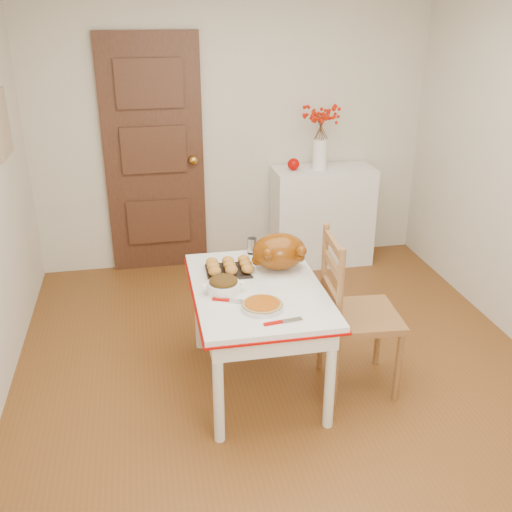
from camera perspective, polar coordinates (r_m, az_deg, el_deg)
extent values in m
cube|color=brown|center=(3.96, 2.73, -11.69)|extent=(3.50, 4.00, 0.00)
cube|color=beige|center=(5.30, -2.23, 12.29)|extent=(3.50, 0.00, 2.50)
cube|color=beige|center=(1.73, 19.95, -14.72)|extent=(3.50, 0.00, 2.50)
cube|color=#362015|center=(5.26, -9.80, 9.42)|extent=(0.85, 0.06, 2.06)
cube|color=tan|center=(4.50, -23.32, 11.66)|extent=(0.03, 0.35, 0.45)
cube|color=white|center=(5.48, 6.38, 3.85)|extent=(0.90, 0.40, 0.90)
sphere|color=#A50501|center=(5.26, 3.64, 8.83)|extent=(0.11, 0.11, 0.11)
cylinder|color=#9B460B|center=(3.31, 0.61, -4.72)|extent=(0.29, 0.29, 0.05)
cylinder|color=white|center=(4.01, -0.38, 0.98)|extent=(0.08, 0.08, 0.11)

